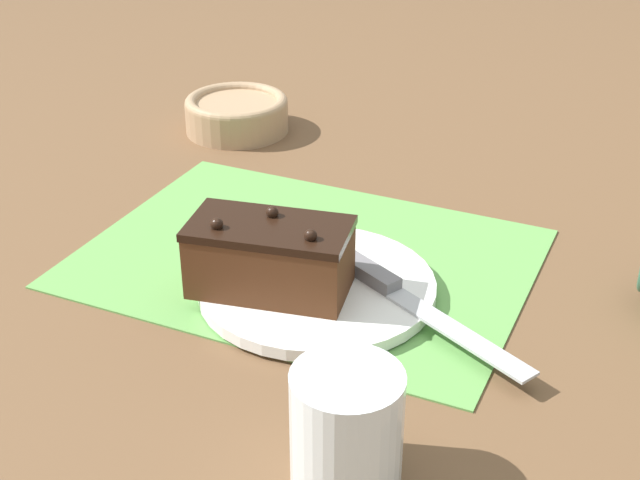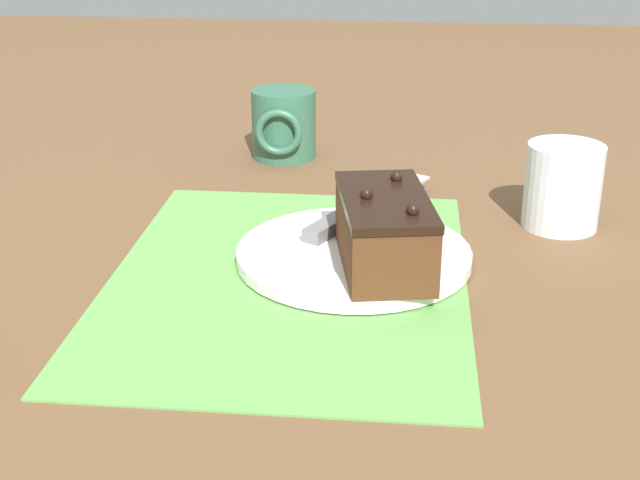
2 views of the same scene
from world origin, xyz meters
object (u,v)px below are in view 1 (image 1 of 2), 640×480
serving_knife (396,291)px  drinking_glass (346,428)px  chocolate_cake (270,257)px  small_bowl (237,113)px  cake_plate (317,286)px

serving_knife → drinking_glass: (-0.04, 0.23, 0.03)m
chocolate_cake → serving_knife: bearing=-161.5°
serving_knife → small_bowl: 0.50m
small_bowl → drinking_glass: bearing=125.8°
chocolate_cake → drinking_glass: (-0.16, 0.19, -0.01)m
cake_plate → chocolate_cake: (0.04, 0.03, 0.04)m
chocolate_cake → serving_knife: chocolate_cake is taller
cake_plate → chocolate_cake: 0.06m
cake_plate → serving_knife: bearing=-174.4°
chocolate_cake → drinking_glass: chocolate_cake is taller
serving_knife → small_bowl: bearing=-105.7°
chocolate_cake → small_bowl: size_ratio=1.14×
cake_plate → drinking_glass: size_ratio=2.53×
chocolate_cake → serving_knife: (-0.11, -0.04, -0.03)m
cake_plate → serving_knife: size_ratio=1.02×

